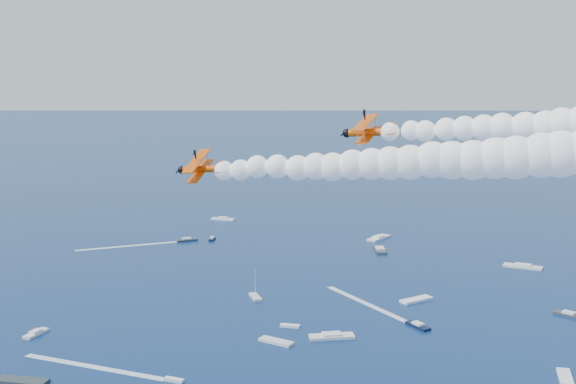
% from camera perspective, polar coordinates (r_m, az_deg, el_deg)
% --- Properties ---
extents(biplane_lead, '(9.08, 10.49, 7.61)m').
position_cam_1_polar(biplane_lead, '(113.72, 6.04, 4.37)').
color(biplane_lead, '#DD4904').
extents(biplane_trail, '(8.19, 9.78, 7.23)m').
position_cam_1_polar(biplane_trail, '(108.36, -6.33, 1.67)').
color(biplane_trail, '#DF4804').
extents(smoke_trail_trail, '(59.28, 24.08, 10.73)m').
position_cam_1_polar(smoke_trail_trail, '(100.97, 9.12, 2.26)').
color(smoke_trail_trail, white).
extents(spectator_boats, '(234.75, 176.29, 0.70)m').
position_cam_1_polar(spectator_boats, '(220.82, 8.11, -8.69)').
color(spectator_boats, black).
rests_on(spectator_boats, ground).
extents(boat_wakes, '(232.85, 147.03, 0.04)m').
position_cam_1_polar(boat_wakes, '(201.55, -0.95, -10.54)').
color(boat_wakes, white).
rests_on(boat_wakes, ground).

